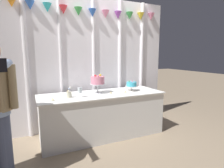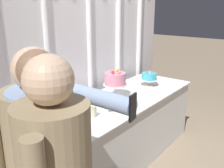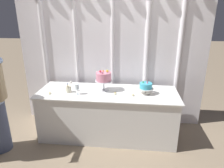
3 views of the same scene
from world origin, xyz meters
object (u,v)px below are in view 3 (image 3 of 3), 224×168
tealight_far_left (50,93)px  tealight_near_right (133,95)px  flower_vase (69,88)px  cake_display_nearleft (104,77)px  tealight_near_left (115,94)px  wine_glass (77,87)px  cake_display_nearright (146,87)px  cake_table (108,114)px

tealight_far_left → tealight_near_right: 1.24m
flower_vase → tealight_near_right: 0.98m
cake_display_nearleft → tealight_far_left: cake_display_nearleft is taller
tealight_far_left → tealight_near_right: (1.24, 0.07, -0.00)m
tealight_far_left → tealight_near_left: same height
tealight_near_right → wine_glass: bearing=-178.0°
cake_display_nearright → tealight_near_right: cake_display_nearright is taller
tealight_near_right → cake_table: bearing=163.7°
wine_glass → tealight_far_left: (-0.41, -0.04, -0.10)m
cake_display_nearleft → tealight_near_right: 0.53m
cake_display_nearleft → tealight_near_left: cake_display_nearleft is taller
tealight_far_left → wine_glass: bearing=5.4°
wine_glass → cake_table: bearing=18.2°
cake_display_nearleft → wine_glass: bearing=-152.1°
cake_display_nearleft → flower_vase: bearing=-166.5°
cake_display_nearright → wine_glass: size_ratio=1.48×
cake_table → wine_glass: 0.67m
cake_table → tealight_near_left: (0.12, -0.08, 0.39)m
cake_table → cake_display_nearright: 0.76m
cake_display_nearleft → tealight_near_left: (0.19, -0.14, -0.21)m
cake_table → wine_glass: (-0.43, -0.14, 0.49)m
cake_table → cake_display_nearright: bearing=-0.7°
cake_display_nearright → wine_glass: 1.02m
flower_vase → tealight_far_left: flower_vase is taller
cake_table → cake_display_nearleft: size_ratio=6.42×
cake_table → tealight_near_right: tealight_near_right is taller
cake_display_nearleft → cake_display_nearright: bearing=-5.4°
cake_display_nearright → tealight_far_left: 1.44m
tealight_near_right → tealight_far_left: bearing=-176.9°
wine_glass → cake_display_nearright: bearing=7.6°
cake_display_nearright → tealight_near_right: (-0.19, -0.11, -0.10)m
cake_display_nearright → tealight_far_left: cake_display_nearright is taller
tealight_near_right → flower_vase: bearing=177.5°
cake_display_nearleft → wine_glass: 0.43m
cake_display_nearleft → flower_vase: (-0.52, -0.12, -0.15)m
cake_display_nearleft → tealight_far_left: (-0.78, -0.23, -0.21)m
cake_table → cake_display_nearleft: bearing=141.0°
cake_table → cake_display_nearleft: (-0.07, 0.05, 0.60)m
tealight_far_left → tealight_near_right: bearing=3.1°
tealight_far_left → tealight_near_left: 0.98m
tealight_near_left → tealight_far_left: bearing=-174.3°
tealight_near_left → tealight_near_right: 0.27m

